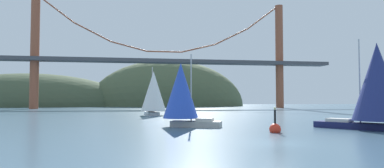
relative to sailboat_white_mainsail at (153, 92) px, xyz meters
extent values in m
plane|color=#426075|center=(6.57, -42.83, -4.49)|extent=(360.00, 360.00, 0.00)
ellipsoid|color=#425138|center=(-48.43, 92.17, -4.49)|extent=(87.09, 44.00, 28.75)
ellipsoid|color=#4C5B3D|center=(11.57, 92.17, -4.49)|extent=(71.49, 44.00, 42.48)
cylinder|color=brown|center=(-35.98, 52.17, 14.49)|extent=(2.80, 2.80, 37.95)
cylinder|color=brown|center=(49.12, 52.17, 14.49)|extent=(2.80, 2.80, 37.95)
cube|color=#47474C|center=(6.57, 52.17, 11.85)|extent=(121.10, 6.00, 1.20)
cylinder|color=brown|center=(-29.90, 52.17, 28.91)|extent=(12.46, 0.50, 9.52)
cylinder|color=brown|center=(-17.75, 52.17, 21.31)|extent=(12.38, 0.50, 6.53)
cylinder|color=brown|center=(-5.59, 52.17, 16.75)|extent=(12.28, 0.50, 3.52)
cylinder|color=brown|center=(6.57, 52.17, 15.23)|extent=(12.16, 0.50, 0.50)
cylinder|color=brown|center=(18.73, 52.17, 16.75)|extent=(12.28, 0.50, 3.52)
cylinder|color=brown|center=(30.88, 52.17, 21.31)|extent=(12.38, 0.50, 6.53)
cylinder|color=brown|center=(43.04, 52.17, 28.91)|extent=(12.46, 0.50, 9.52)
cube|color=white|center=(-0.23, 2.07, -4.17)|extent=(2.80, 7.12, 0.63)
cube|color=beige|center=(-0.37, 3.32, -3.68)|extent=(1.79, 2.38, 0.36)
cylinder|color=#B2B2B7|center=(-0.15, 1.38, 0.56)|extent=(0.14, 0.14, 8.83)
cone|color=white|center=(0.01, -0.13, 0.24)|extent=(5.25, 5.25, 7.61)
cube|color=#191E4C|center=(19.29, -33.00, -4.15)|extent=(6.08, 7.54, 0.67)
cube|color=beige|center=(18.49, -31.84, -3.63)|extent=(2.65, 2.90, 0.36)
cylinder|color=#B2B2B7|center=(19.74, -33.64, 0.59)|extent=(0.14, 0.14, 8.80)
cone|color=navy|center=(20.73, -35.06, 0.45)|extent=(6.95, 6.95, 7.93)
cube|color=#B7B2A8|center=(3.22, -28.29, -4.14)|extent=(5.80, 3.97, 0.69)
cube|color=beige|center=(4.13, -28.73, -3.62)|extent=(2.18, 1.95, 0.36)
cylinder|color=#B2B2B7|center=(2.71, -28.05, -0.02)|extent=(0.14, 0.14, 7.56)
cone|color=blue|center=(1.60, -27.52, -0.35)|extent=(5.34, 5.34, 6.29)
sphere|color=red|center=(9.52, -35.45, -4.18)|extent=(1.10, 1.10, 1.10)
cylinder|color=black|center=(9.52, -35.45, -3.14)|extent=(0.20, 0.20, 1.60)
sphere|color=#F2EA99|center=(9.52, -35.45, -2.22)|extent=(0.24, 0.24, 0.24)
camera|label=1|loc=(-3.57, -65.92, -1.35)|focal=31.89mm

